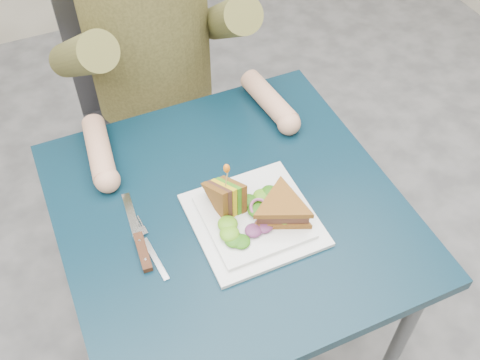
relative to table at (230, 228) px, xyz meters
name	(u,v)px	position (x,y,z in m)	size (l,w,h in m)	color
ground	(233,348)	(0.00, 0.00, -0.65)	(4.00, 4.00, 0.00)	#59595C
table	(230,228)	(0.00, 0.00, 0.00)	(0.75, 0.75, 0.73)	black
chair	(150,98)	(0.00, 0.65, -0.11)	(0.42, 0.40, 0.93)	#47474C
diner	(146,12)	(0.00, 0.54, 0.26)	(0.54, 0.59, 0.74)	#4D4823
plate	(253,219)	(0.03, -0.06, 0.09)	(0.26, 0.26, 0.02)	white
sandwich_flat	(282,209)	(0.09, -0.08, 0.12)	(0.19, 0.19, 0.05)	brown
sandwich_upright	(227,197)	(-0.01, -0.01, 0.13)	(0.08, 0.12, 0.12)	brown
fork	(150,249)	(-0.20, -0.04, 0.08)	(0.03, 0.18, 0.01)	silver
knife	(141,245)	(-0.21, -0.02, 0.09)	(0.03, 0.22, 0.02)	silver
toothpick	(227,177)	(-0.01, -0.01, 0.20)	(0.00, 0.00, 0.06)	tan
toothpick_frill	(227,168)	(-0.01, -0.01, 0.23)	(0.01, 0.01, 0.02)	orange
lettuce_spill	(254,209)	(0.04, -0.05, 0.11)	(0.15, 0.13, 0.02)	#337A14
onion_ring	(259,208)	(0.05, -0.05, 0.11)	(0.04, 0.04, 0.01)	#9E4C7A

